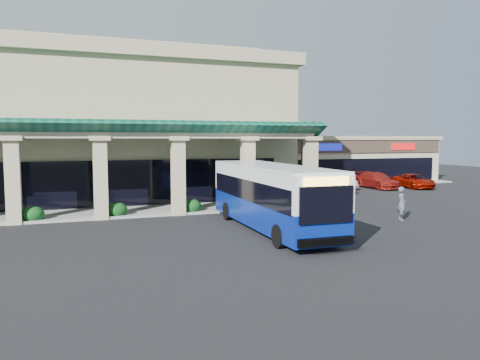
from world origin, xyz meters
name	(u,v)px	position (x,y,z in m)	size (l,w,h in m)	color
ground	(257,227)	(0.00, 0.00, 0.00)	(110.00, 110.00, 0.00)	black
main_building	(83,125)	(-8.00, 16.00, 5.67)	(30.80, 14.80, 11.35)	tan
arcade	(90,168)	(-8.00, 6.80, 2.85)	(30.00, 6.20, 5.70)	#0C4A37
strip_mall	(323,158)	(18.00, 24.00, 2.45)	(22.50, 12.50, 4.90)	beige
palm_0	(303,155)	(8.50, 11.00, 3.30)	(2.40, 2.40, 6.60)	#154412
palm_1	(297,158)	(9.50, 14.00, 2.90)	(2.40, 2.40, 5.80)	#154412
broadleaf_tree	(254,162)	(7.50, 19.00, 2.41)	(2.60, 2.60, 4.81)	#0D3C12
transit_bus	(271,198)	(0.33, -1.00, 1.64)	(2.73, 11.73, 3.28)	navy
pedestrian	(402,203)	(8.40, -1.04, 0.95)	(0.70, 0.46, 1.91)	#484F62
car_silver	(313,182)	(10.91, 13.51, 0.86)	(2.04, 5.07, 1.73)	navy
car_white	(334,181)	(13.58, 14.53, 0.74)	(1.58, 4.52, 1.49)	white
car_red	(377,180)	(17.81, 13.85, 0.75)	(2.09, 5.15, 1.49)	maroon
car_gray	(413,181)	(21.19, 12.87, 0.66)	(2.18, 4.73, 1.31)	#920E02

